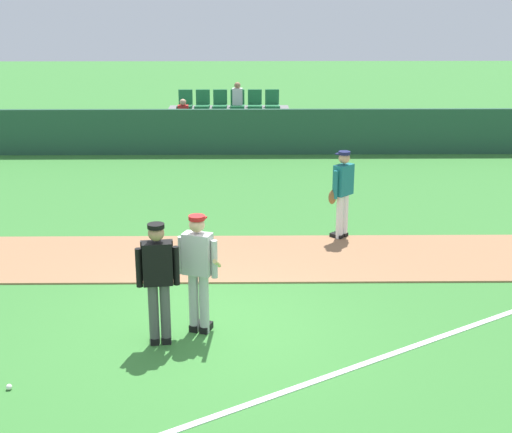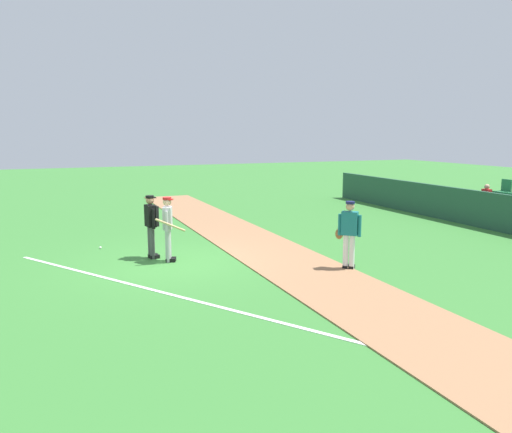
{
  "view_description": "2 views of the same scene",
  "coord_description": "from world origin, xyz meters",
  "px_view_note": "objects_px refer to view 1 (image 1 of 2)",
  "views": [
    {
      "loc": [
        0.59,
        -9.68,
        4.77
      ],
      "look_at": [
        0.73,
        1.91,
        1.12
      ],
      "focal_mm": 51.44,
      "sensor_mm": 36.0,
      "label": 1
    },
    {
      "loc": [
        13.12,
        -2.93,
        3.47
      ],
      "look_at": [
        0.37,
        2.31,
        1.16
      ],
      "focal_mm": 35.42,
      "sensor_mm": 36.0,
      "label": 2
    }
  ],
  "objects_px": {
    "batter_grey_jersey": "(199,269)",
    "runner_teal_jersey": "(342,192)",
    "baseball": "(9,387)",
    "umpire_home_plate": "(158,276)"
  },
  "relations": [
    {
      "from": "runner_teal_jersey",
      "to": "baseball",
      "type": "bearing_deg",
      "value": -130.41
    },
    {
      "from": "batter_grey_jersey",
      "to": "baseball",
      "type": "bearing_deg",
      "value": -145.19
    },
    {
      "from": "baseball",
      "to": "batter_grey_jersey",
      "type": "bearing_deg",
      "value": 34.81
    },
    {
      "from": "baseball",
      "to": "umpire_home_plate",
      "type": "bearing_deg",
      "value": 35.38
    },
    {
      "from": "batter_grey_jersey",
      "to": "runner_teal_jersey",
      "type": "relative_size",
      "value": 1.0
    },
    {
      "from": "runner_teal_jersey",
      "to": "baseball",
      "type": "xyz_separation_m",
      "value": [
        -4.8,
        -5.64,
        -0.93
      ]
    },
    {
      "from": "umpire_home_plate",
      "to": "baseball",
      "type": "bearing_deg",
      "value": -144.62
    },
    {
      "from": "batter_grey_jersey",
      "to": "runner_teal_jersey",
      "type": "distance_m",
      "value": 4.79
    },
    {
      "from": "batter_grey_jersey",
      "to": "umpire_home_plate",
      "type": "relative_size",
      "value": 1.0
    },
    {
      "from": "umpire_home_plate",
      "to": "baseball",
      "type": "height_order",
      "value": "umpire_home_plate"
    }
  ]
}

